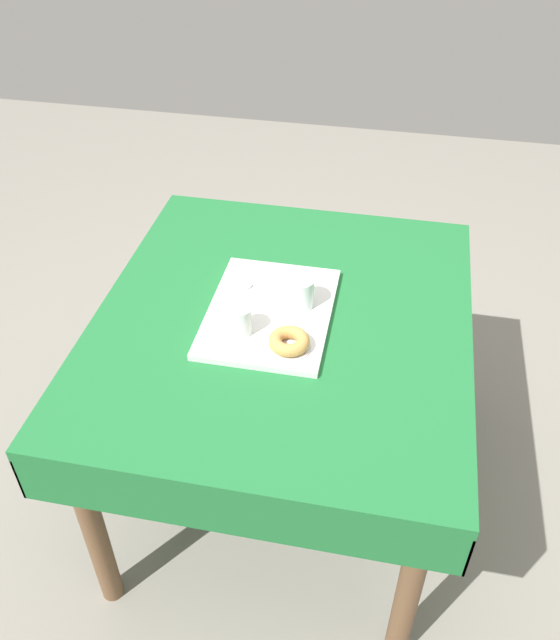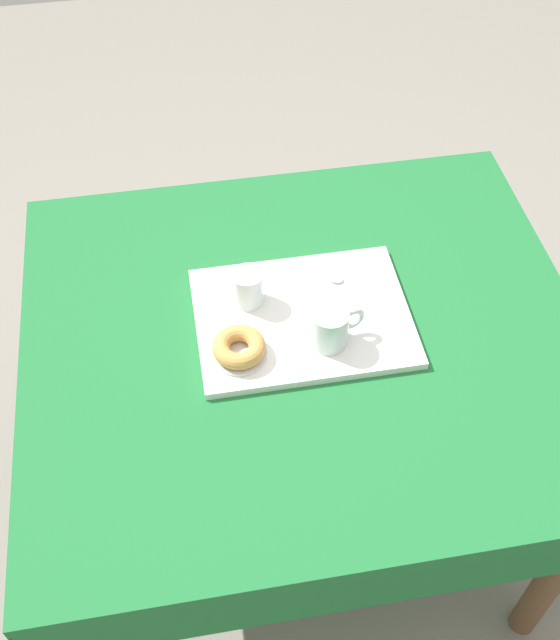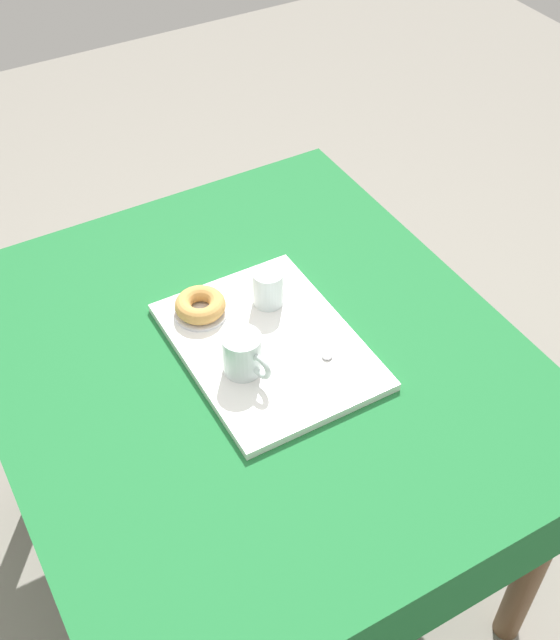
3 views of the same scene
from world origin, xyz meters
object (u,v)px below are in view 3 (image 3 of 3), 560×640
(tea_mug_left, at_px, (243,355))
(teaspoon_near, at_px, (327,349))
(water_glass_near, at_px, (268,289))
(dining_table, at_px, (254,388))
(serving_tray, at_px, (269,347))
(donut_plate_left, at_px, (201,312))
(sugar_donut_left, at_px, (200,305))

(tea_mug_left, xyz_separation_m, teaspoon_near, (-0.04, -0.17, -0.04))
(water_glass_near, xyz_separation_m, teaspoon_near, (-0.18, -0.03, -0.03))
(dining_table, distance_m, tea_mug_left, 0.17)
(serving_tray, bearing_deg, water_glass_near, -28.18)
(dining_table, relative_size, tea_mug_left, 10.07)
(water_glass_near, bearing_deg, teaspoon_near, -169.72)
(water_glass_near, distance_m, donut_plate_left, 0.15)
(water_glass_near, bearing_deg, dining_table, 138.12)
(tea_mug_left, bearing_deg, dining_table, -45.86)
(tea_mug_left, bearing_deg, sugar_donut_left, 1.21)
(donut_plate_left, relative_size, teaspoon_near, 0.98)
(tea_mug_left, height_order, water_glass_near, tea_mug_left)
(dining_table, relative_size, serving_tray, 2.63)
(water_glass_near, relative_size, teaspoon_near, 0.71)
(dining_table, xyz_separation_m, sugar_donut_left, (0.15, 0.05, 0.14))
(dining_table, bearing_deg, donut_plate_left, 17.36)
(water_glass_near, bearing_deg, tea_mug_left, 136.98)
(tea_mug_left, relative_size, donut_plate_left, 1.03)
(water_glass_near, relative_size, donut_plate_left, 0.72)
(dining_table, bearing_deg, teaspoon_near, -120.98)
(serving_tray, xyz_separation_m, donut_plate_left, (0.15, 0.08, 0.01))
(tea_mug_left, relative_size, teaspoon_near, 1.02)
(sugar_donut_left, bearing_deg, tea_mug_left, -178.79)
(teaspoon_near, bearing_deg, sugar_donut_left, -111.03)
(serving_tray, relative_size, tea_mug_left, 3.84)
(dining_table, bearing_deg, tea_mug_left, 134.14)
(sugar_donut_left, xyz_separation_m, teaspoon_near, (-0.22, -0.17, -0.02))
(dining_table, height_order, serving_tray, serving_tray)
(dining_table, distance_m, water_glass_near, 0.21)
(donut_plate_left, bearing_deg, dining_table, -162.64)
(serving_tray, height_order, donut_plate_left, donut_plate_left)
(tea_mug_left, distance_m, water_glass_near, 0.20)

